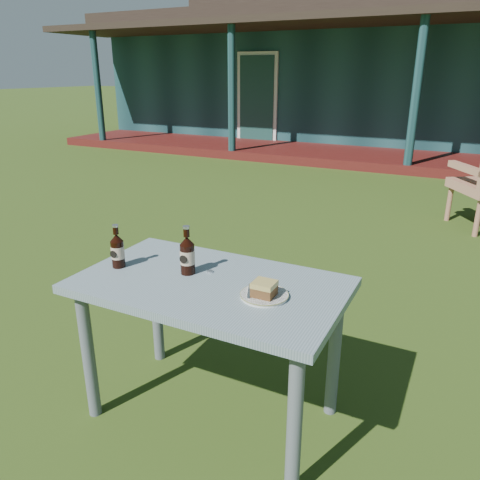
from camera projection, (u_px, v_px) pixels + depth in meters
The scene contains 9 objects.
ground at pixel (314, 288), 3.68m from camera, with size 80.00×80.00×0.00m, color #334916.
pavilion at pixel (444, 71), 11.02m from camera, with size 15.80×8.30×3.45m.
cafe_table at pixel (210, 301), 2.13m from camera, with size 1.20×0.70×0.72m.
plate at pixel (264, 295), 1.95m from camera, with size 0.20×0.20×0.01m.
cake_slice at pixel (264, 289), 1.92m from camera, with size 0.09×0.09×0.06m.
fork at pixel (249, 291), 1.96m from camera, with size 0.01×0.14×0.00m, color silver.
cola_bottle_near at pixel (187, 255), 2.15m from camera, with size 0.07×0.07×0.23m.
cola_bottle_far at pixel (118, 250), 2.22m from camera, with size 0.06×0.07×0.21m.
bottle_cap at pixel (210, 271), 2.19m from camera, with size 0.03×0.03×0.01m, color silver.
Camera 1 is at (0.98, -3.24, 1.61)m, focal length 35.00 mm.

